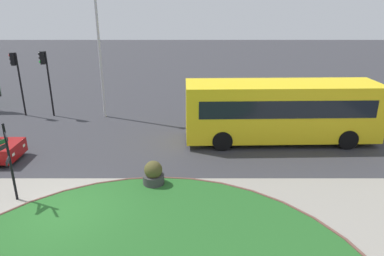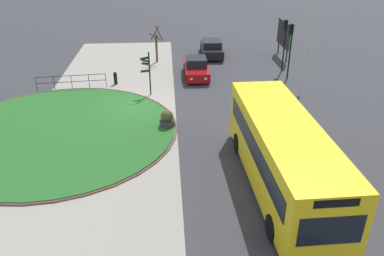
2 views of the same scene
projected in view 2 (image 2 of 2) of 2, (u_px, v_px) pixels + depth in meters
ground at (134, 107)px, 24.81m from camera, size 120.00×120.00×0.00m
sidewalk_paving at (108, 108)px, 24.70m from camera, size 32.00×8.64×0.02m
grass_island at (60, 131)px, 21.76m from camera, size 12.96×12.96×0.10m
grass_kerb_ring at (60, 131)px, 21.76m from camera, size 13.27×13.27×0.11m
signpost_directional at (148, 70)px, 25.90m from camera, size 0.65×0.64×3.03m
bollard_foreground at (115, 78)px, 28.33m from camera, size 0.26×0.26×0.95m
railing_grass_edge at (71, 80)px, 27.39m from camera, size 0.51×4.82×1.02m
bus_yellow at (282, 154)px, 16.39m from camera, size 9.92×2.90×3.13m
car_near_lane at (212, 48)px, 34.69m from camera, size 4.37×1.97×1.45m
car_far_lane at (196, 68)px, 29.78m from camera, size 4.10×1.84×1.47m
traffic_light_near at (285, 34)px, 29.96m from camera, size 0.49×0.27×4.04m
traffic_light_far at (291, 39)px, 28.25m from camera, size 0.49×0.30×4.14m
lamppost_tall at (308, 32)px, 24.51m from camera, size 0.32×0.32×8.15m
billboard_left at (284, 35)px, 33.58m from camera, size 3.51×0.17×3.18m
planter_near_signpost at (167, 120)px, 22.12m from camera, size 0.85×0.85×1.06m
street_tree_bare at (157, 45)px, 32.70m from camera, size 1.09×1.17×3.21m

